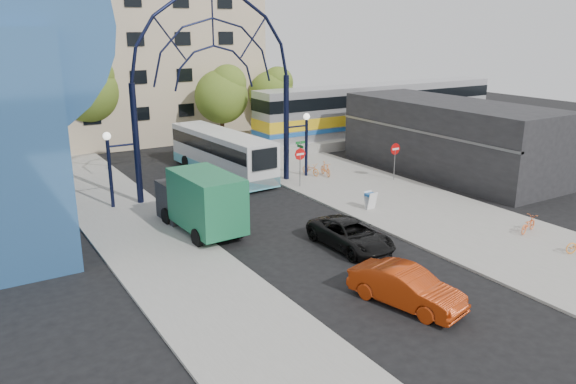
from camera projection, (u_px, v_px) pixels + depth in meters
ground at (358, 270)px, 23.94m from camera, size 120.00×120.00×0.00m
sidewalk_east at (426, 212)px, 31.22m from camera, size 8.00×56.00×0.12m
plaza_west at (163, 254)px, 25.53m from camera, size 5.00×50.00×0.12m
gateway_arch at (214, 52)px, 32.92m from camera, size 13.64×0.44×12.10m
stop_sign at (300, 158)px, 35.58m from camera, size 0.80×0.07×2.50m
do_not_enter_sign at (395, 153)px, 37.08m from camera, size 0.76×0.07×2.48m
street_name_sign at (300, 153)px, 36.23m from camera, size 0.70×0.70×2.80m
sandwich_board at (370, 198)px, 31.43m from camera, size 0.55×0.61×0.99m
commercial_block_east at (449, 137)px, 39.46m from camera, size 6.00×16.00×5.00m
apartment_block at (139, 60)px, 51.47m from camera, size 20.00×12.10×14.00m
train_platform at (379, 134)px, 51.86m from camera, size 32.00×5.00×0.80m
train_car at (380, 107)px, 51.15m from camera, size 25.10×3.05×4.20m
tree_north_a at (223, 93)px, 46.86m from camera, size 4.48×4.48×7.00m
tree_north_b at (88, 88)px, 44.88m from camera, size 5.12×5.12×8.00m
tree_north_c at (273, 91)px, 51.61m from camera, size 4.16×4.16×6.50m
city_bus at (222, 153)px, 38.89m from camera, size 3.14×11.11×3.01m
green_truck at (199, 201)px, 28.13m from camera, size 2.63×6.36×3.17m
black_suv at (351, 235)px, 26.17m from camera, size 2.25×4.76×1.31m
red_sedan at (406, 287)px, 20.75m from camera, size 2.60×4.66×1.46m
bike_near_a at (311, 169)px, 38.72m from camera, size 0.81×1.66×0.83m
bike_near_b at (326, 169)px, 38.51m from camera, size 0.74×1.62×0.94m
bike_far_a at (528, 224)px, 27.93m from camera, size 1.65×0.92×0.82m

